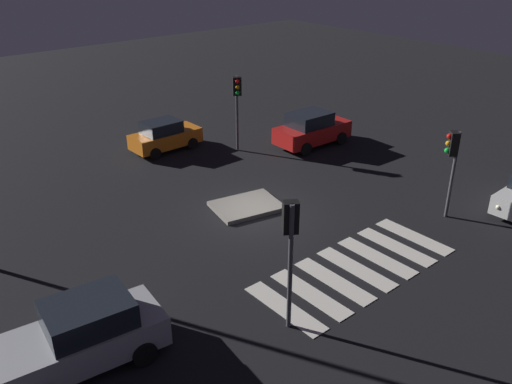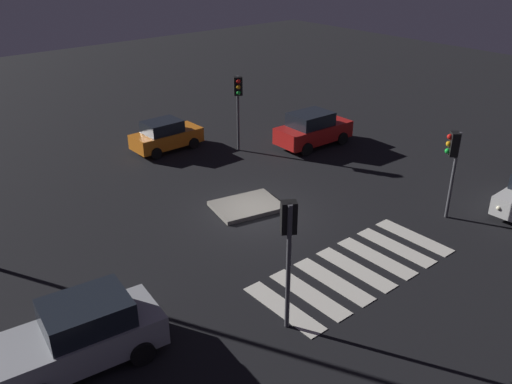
# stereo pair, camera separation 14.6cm
# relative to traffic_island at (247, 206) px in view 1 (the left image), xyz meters

# --- Properties ---
(ground_plane) EXTENTS (80.00, 80.00, 0.00)m
(ground_plane) POSITION_rel_traffic_island_xyz_m (-0.01, -0.64, -0.09)
(ground_plane) COLOR black
(traffic_island) EXTENTS (3.19, 2.65, 0.18)m
(traffic_island) POSITION_rel_traffic_island_xyz_m (0.00, 0.00, 0.00)
(traffic_island) COLOR gray
(traffic_island) RESTS_ON ground
(car_red) EXTENTS (4.47, 2.19, 1.92)m
(car_red) POSITION_rel_traffic_island_xyz_m (7.60, 3.59, 0.85)
(car_red) COLOR red
(car_red) RESTS_ON ground
(car_silver) EXTENTS (4.62, 2.49, 1.94)m
(car_silver) POSITION_rel_traffic_island_xyz_m (-9.25, -4.35, 0.86)
(car_silver) COLOR #9EA0A5
(car_silver) RESTS_ON ground
(car_orange) EXTENTS (3.87, 1.84, 1.67)m
(car_orange) POSITION_rel_traffic_island_xyz_m (0.99, 8.21, 0.73)
(car_orange) COLOR orange
(car_orange) RESTS_ON ground
(traffic_light_north) EXTENTS (0.54, 0.53, 4.09)m
(traffic_light_north) POSITION_rel_traffic_island_xyz_m (3.89, 5.49, 3.01)
(traffic_light_north) COLOR #47474C
(traffic_light_north) RESTS_ON ground
(traffic_light_south) EXTENTS (0.54, 0.53, 4.12)m
(traffic_light_south) POSITION_rel_traffic_island_xyz_m (-3.88, -6.70, 3.04)
(traffic_light_south) COLOR #47474C
(traffic_light_south) RESTS_ON ground
(traffic_light_east) EXTENTS (0.53, 0.54, 3.74)m
(traffic_light_east) POSITION_rel_traffic_island_xyz_m (5.76, -5.89, 2.74)
(traffic_light_east) COLOR #47474C
(traffic_light_east) RESTS_ON ground
(crosswalk_near) EXTENTS (7.60, 3.20, 0.02)m
(crosswalk_near) POSITION_rel_traffic_island_xyz_m (-0.01, -6.13, -0.08)
(crosswalk_near) COLOR silver
(crosswalk_near) RESTS_ON ground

